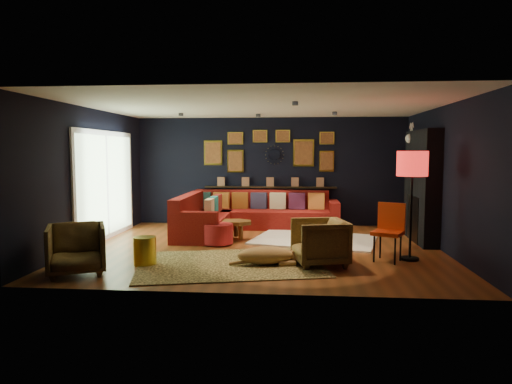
# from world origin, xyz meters

# --- Properties ---
(floor) EXTENTS (6.50, 6.50, 0.00)m
(floor) POSITION_xyz_m (0.00, 0.00, 0.00)
(floor) COLOR brown
(floor) RESTS_ON ground
(room_walls) EXTENTS (6.50, 6.50, 6.50)m
(room_walls) POSITION_xyz_m (0.00, 0.00, 1.59)
(room_walls) COLOR black
(room_walls) RESTS_ON ground
(sectional) EXTENTS (3.41, 2.69, 0.86)m
(sectional) POSITION_xyz_m (-0.61, 1.81, 0.32)
(sectional) COLOR maroon
(sectional) RESTS_ON ground
(ledge) EXTENTS (3.20, 0.12, 0.04)m
(ledge) POSITION_xyz_m (0.00, 2.68, 0.92)
(ledge) COLOR black
(ledge) RESTS_ON room_walls
(gallery_wall) EXTENTS (3.15, 0.04, 1.02)m
(gallery_wall) POSITION_xyz_m (-0.01, 2.72, 1.81)
(gallery_wall) COLOR gold
(gallery_wall) RESTS_ON room_walls
(sunburst_mirror) EXTENTS (0.47, 0.16, 0.47)m
(sunburst_mirror) POSITION_xyz_m (0.10, 2.72, 1.70)
(sunburst_mirror) COLOR silver
(sunburst_mirror) RESTS_ON room_walls
(fireplace) EXTENTS (0.31, 1.60, 2.20)m
(fireplace) POSITION_xyz_m (3.09, 0.90, 1.02)
(fireplace) COLOR black
(fireplace) RESTS_ON ground
(deer_head) EXTENTS (0.50, 0.28, 0.45)m
(deer_head) POSITION_xyz_m (3.14, 1.40, 2.05)
(deer_head) COLOR white
(deer_head) RESTS_ON fireplace
(sliding_door) EXTENTS (0.06, 2.80, 2.20)m
(sliding_door) POSITION_xyz_m (-3.22, 0.60, 1.10)
(sliding_door) COLOR white
(sliding_door) RESTS_ON ground
(ceiling_spots) EXTENTS (3.30, 2.50, 0.06)m
(ceiling_spots) POSITION_xyz_m (-0.00, 0.80, 2.56)
(ceiling_spots) COLOR black
(ceiling_spots) RESTS_ON room_walls
(shag_rug) EXTENTS (2.70, 2.22, 0.03)m
(shag_rug) POSITION_xyz_m (1.00, 0.80, 0.02)
(shag_rug) COLOR white
(shag_rug) RESTS_ON ground
(leopard_rug) EXTENTS (3.23, 2.63, 0.02)m
(leopard_rug) POSITION_xyz_m (-0.41, -1.28, 0.01)
(leopard_rug) COLOR #DDBA64
(leopard_rug) RESTS_ON ground
(coffee_table) EXTENTS (0.79, 0.64, 0.36)m
(coffee_table) POSITION_xyz_m (-0.60, 0.72, 0.32)
(coffee_table) COLOR brown
(coffee_table) RESTS_ON shag_rug
(pouf) EXTENTS (0.57, 0.57, 0.37)m
(pouf) POSITION_xyz_m (-0.85, 0.20, 0.22)
(pouf) COLOR maroon
(pouf) RESTS_ON shag_rug
(armchair_left) EXTENTS (1.02, 1.00, 0.81)m
(armchair_left) POSITION_xyz_m (-2.55, -2.05, 0.40)
(armchair_left) COLOR #BA8D3F
(armchair_left) RESTS_ON ground
(armchair_right) EXTENTS (0.89, 0.92, 0.80)m
(armchair_right) POSITION_xyz_m (1.00, -1.20, 0.40)
(armchair_right) COLOR #BA8D3F
(armchair_right) RESTS_ON ground
(gold_stool) EXTENTS (0.36, 0.36, 0.45)m
(gold_stool) POSITION_xyz_m (-1.74, -1.44, 0.22)
(gold_stool) COLOR gold
(gold_stool) RESTS_ON ground
(orange_chair) EXTENTS (0.60, 0.60, 0.94)m
(orange_chair) POSITION_xyz_m (2.15, -0.80, 0.56)
(orange_chair) COLOR black
(orange_chair) RESTS_ON ground
(floor_lamp) EXTENTS (0.49, 0.49, 1.79)m
(floor_lamp) POSITION_xyz_m (2.50, -0.74, 1.52)
(floor_lamp) COLOR black
(floor_lamp) RESTS_ON ground
(dog) EXTENTS (1.30, 0.79, 0.38)m
(dog) POSITION_xyz_m (0.16, -1.29, 0.21)
(dog) COLOR #B98249
(dog) RESTS_ON leopard_rug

